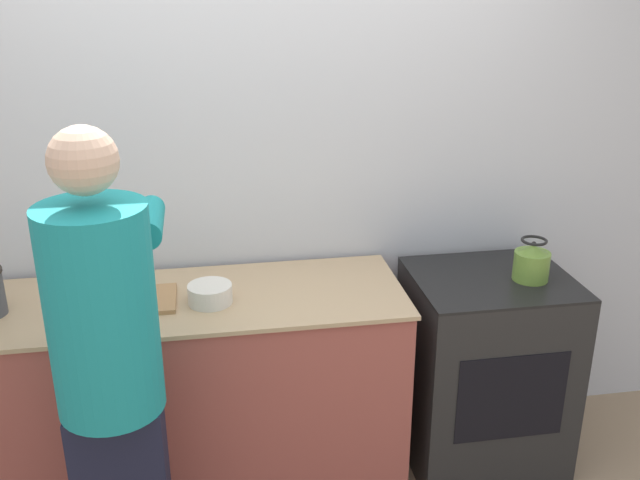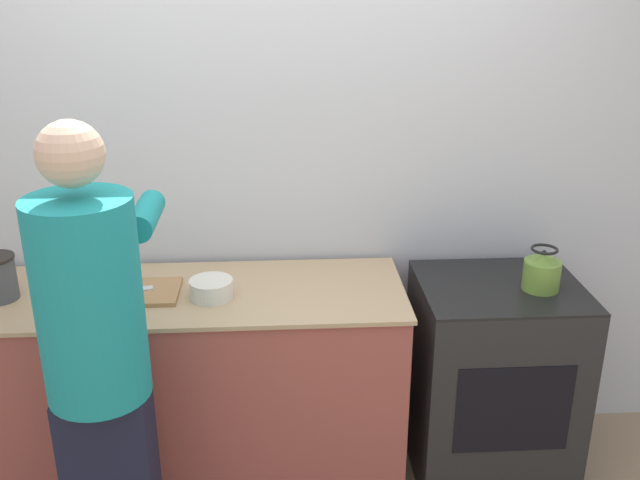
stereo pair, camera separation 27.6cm
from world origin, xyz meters
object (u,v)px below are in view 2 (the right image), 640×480
at_px(person, 98,358).
at_px(oven, 492,379).
at_px(bowl_prep, 211,289).
at_px(knife, 121,291).
at_px(kettle, 542,272).
at_px(cutting_board, 133,292).

bearing_deg(person, oven, 20.03).
bearing_deg(bowl_prep, person, -122.98).
xyz_separation_m(person, bowl_prep, (0.33, 0.51, 0.00)).
bearing_deg(bowl_prep, oven, 2.24).
height_order(person, knife, person).
bearing_deg(kettle, bowl_prep, -179.90).
bearing_deg(person, bowl_prep, 57.02).
distance_m(person, bowl_prep, 0.61).
distance_m(oven, knife, 1.63).
bearing_deg(cutting_board, kettle, -1.57).
bearing_deg(knife, bowl_prep, -15.89).
height_order(person, kettle, person).
height_order(oven, knife, knife).
height_order(person, bowl_prep, person).
xyz_separation_m(knife, bowl_prep, (0.36, -0.04, 0.02)).
height_order(knife, kettle, kettle).
relative_size(oven, bowl_prep, 5.20).
bearing_deg(bowl_prep, knife, 173.39).
bearing_deg(knife, oven, -9.12).
relative_size(oven, person, 0.52).
relative_size(cutting_board, knife, 1.56).
xyz_separation_m(oven, bowl_prep, (-1.20, -0.05, 0.50)).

